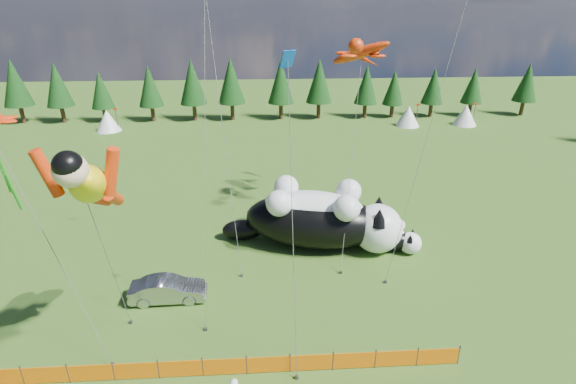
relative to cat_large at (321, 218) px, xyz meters
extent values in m
plane|color=#173B0A|center=(-5.90, -8.56, -2.17)|extent=(160.00, 160.00, 0.00)
cylinder|color=#262626|center=(-14.90, -11.56, -1.62)|extent=(0.06, 0.06, 1.10)
cylinder|color=#262626|center=(-12.90, -11.56, -1.62)|extent=(0.06, 0.06, 1.10)
cylinder|color=#262626|center=(-10.90, -11.56, -1.62)|extent=(0.06, 0.06, 1.10)
cylinder|color=#262626|center=(-8.90, -11.56, -1.62)|extent=(0.06, 0.06, 1.10)
cylinder|color=#262626|center=(-6.90, -11.56, -1.62)|extent=(0.06, 0.06, 1.10)
cylinder|color=#262626|center=(-4.90, -11.56, -1.62)|extent=(0.06, 0.06, 1.10)
cylinder|color=#262626|center=(-2.90, -11.56, -1.62)|extent=(0.06, 0.06, 1.10)
cylinder|color=#262626|center=(-0.90, -11.56, -1.62)|extent=(0.06, 0.06, 1.10)
cylinder|color=#262626|center=(1.10, -11.56, -1.62)|extent=(0.06, 0.06, 1.10)
cylinder|color=#262626|center=(3.10, -11.56, -1.62)|extent=(0.06, 0.06, 1.10)
cylinder|color=#262626|center=(5.10, -11.56, -1.62)|extent=(0.06, 0.06, 1.10)
cube|color=orange|center=(-13.90, -11.56, -1.67)|extent=(2.00, 0.04, 0.90)
cube|color=orange|center=(-11.90, -11.56, -1.67)|extent=(2.00, 0.04, 0.90)
cube|color=orange|center=(-9.90, -11.56, -1.67)|extent=(2.00, 0.04, 0.90)
cube|color=orange|center=(-7.90, -11.56, -1.67)|extent=(2.00, 0.04, 0.90)
cube|color=orange|center=(-5.90, -11.56, -1.67)|extent=(2.00, 0.04, 0.90)
cube|color=orange|center=(-3.90, -11.56, -1.67)|extent=(2.00, 0.04, 0.90)
cube|color=orange|center=(-1.90, -11.56, -1.67)|extent=(2.00, 0.04, 0.90)
cube|color=orange|center=(0.10, -11.56, -1.67)|extent=(2.00, 0.04, 0.90)
cube|color=orange|center=(2.10, -11.56, -1.67)|extent=(2.00, 0.04, 0.90)
cube|color=orange|center=(4.10, -11.56, -1.67)|extent=(2.00, 0.04, 0.90)
ellipsoid|color=black|center=(-0.53, 0.13, -0.28)|extent=(10.23, 6.47, 3.79)
ellipsoid|color=white|center=(-0.53, 0.13, 0.67)|extent=(7.69, 4.71, 2.31)
sphere|color=white|center=(3.77, -0.89, -0.49)|extent=(3.37, 3.37, 3.37)
sphere|color=#CA4E5F|center=(5.16, -1.21, -0.49)|extent=(0.47, 0.47, 0.47)
ellipsoid|color=black|center=(-5.45, 1.28, -1.43)|extent=(3.20, 2.11, 1.47)
cone|color=black|center=(3.54, -1.87, 0.86)|extent=(1.18, 1.18, 1.18)
cone|color=black|center=(4.00, 0.10, 0.86)|extent=(1.18, 1.18, 1.18)
sphere|color=white|center=(2.03, 0.93, 1.51)|extent=(1.77, 1.77, 1.77)
sphere|color=white|center=(1.41, -1.74, 1.51)|extent=(1.77, 1.77, 1.77)
sphere|color=white|center=(-2.27, 1.94, 1.51)|extent=(1.77, 1.77, 1.77)
sphere|color=white|center=(-2.89, -0.72, 1.51)|extent=(1.77, 1.77, 1.77)
ellipsoid|color=black|center=(4.23, -0.51, -1.32)|extent=(4.67, 3.68, 1.69)
ellipsoid|color=white|center=(4.23, -0.51, -0.90)|extent=(3.49, 2.71, 1.03)
sphere|color=white|center=(5.99, -1.40, -1.42)|extent=(1.50, 1.50, 1.50)
sphere|color=#CA4E5F|center=(6.56, -1.69, -1.42)|extent=(0.21, 0.21, 0.21)
ellipsoid|color=black|center=(2.22, 0.51, -1.84)|extent=(1.47, 1.18, 0.66)
cone|color=black|center=(5.79, -1.81, -0.82)|extent=(0.53, 0.53, 0.53)
cone|color=black|center=(6.20, -1.00, -0.82)|extent=(0.53, 0.53, 0.53)
sphere|color=white|center=(5.43, -0.43, -0.52)|extent=(0.79, 0.79, 0.79)
sphere|color=white|center=(4.88, -1.52, -0.52)|extent=(0.79, 0.79, 0.79)
sphere|color=white|center=(3.67, 0.46, -0.52)|extent=(0.79, 0.79, 0.79)
sphere|color=white|center=(3.12, -0.63, -0.52)|extent=(0.79, 0.79, 0.79)
imported|color=#A3A3A7|center=(-9.51, -5.68, -1.46)|extent=(4.37, 1.67, 1.42)
cylinder|color=#595959|center=(-11.01, -9.10, 2.54)|extent=(0.03, 0.03, 9.61)
cube|color=#262626|center=(-11.20, -7.60, -2.09)|extent=(0.15, 0.15, 0.16)
cylinder|color=#595959|center=(2.04, 0.86, 4.15)|extent=(0.03, 0.03, 15.41)
cube|color=#262626|center=(0.86, -3.61, -2.09)|extent=(0.15, 0.15, 0.16)
cylinder|color=#595959|center=(-13.44, -9.36, 3.52)|extent=(0.03, 0.03, 12.18)
cube|color=#262626|center=(-11.27, -10.67, -2.09)|extent=(0.15, 0.15, 0.16)
cube|color=#209A1C|center=(-15.61, -8.05, 6.73)|extent=(0.19, 0.19, 4.09)
cylinder|color=#595959|center=(-6.84, -5.79, 6.22)|extent=(0.03, 0.03, 17.31)
cube|color=#262626|center=(-7.13, -8.44, -2.09)|extent=(0.15, 0.15, 0.16)
cylinder|color=#595959|center=(5.93, -2.71, 7.80)|extent=(0.03, 0.03, 20.70)
cube|color=#262626|center=(3.42, -4.81, -2.09)|extent=(0.15, 0.15, 0.16)
cylinder|color=#595959|center=(-2.77, -11.02, 4.87)|extent=(0.03, 0.03, 13.92)
cube|color=#262626|center=(-2.62, -11.98, -2.09)|extent=(0.15, 0.15, 0.16)
cylinder|color=#595959|center=(-6.41, 0.43, 6.90)|extent=(0.03, 0.03, 19.64)
cube|color=#262626|center=(-5.40, -3.56, -2.09)|extent=(0.15, 0.15, 0.16)
camera|label=1|loc=(-4.00, -27.43, 13.84)|focal=28.00mm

